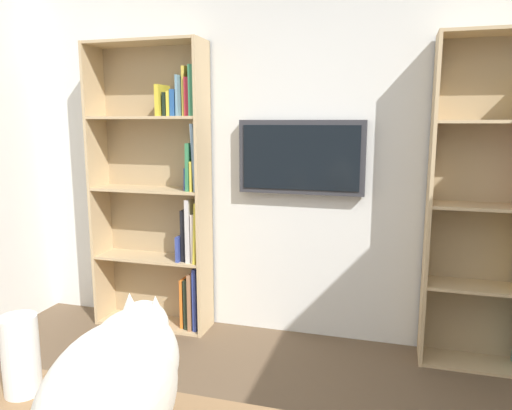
{
  "coord_description": "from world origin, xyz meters",
  "views": [
    {
      "loc": [
        -0.58,
        1.17,
        1.57
      ],
      "look_at": [
        0.1,
        -1.17,
        1.15
      ],
      "focal_mm": 33.8,
      "sensor_mm": 36.0,
      "label": 1
    }
  ],
  "objects_px": {
    "bookshelf_right": "(164,193)",
    "wall_mounted_tv": "(301,157)",
    "cat": "(118,386)",
    "paper_towel_roll": "(21,355)",
    "bookshelf_left": "(509,211)"
  },
  "relations": [
    {
      "from": "wall_mounted_tv",
      "to": "cat",
      "type": "xyz_separation_m",
      "value": [
        -0.01,
        2.38,
        -0.38
      ]
    },
    {
      "from": "bookshelf_right",
      "to": "wall_mounted_tv",
      "type": "height_order",
      "value": "bookshelf_right"
    },
    {
      "from": "wall_mounted_tv",
      "to": "paper_towel_roll",
      "type": "height_order",
      "value": "wall_mounted_tv"
    },
    {
      "from": "bookshelf_right",
      "to": "cat",
      "type": "relative_size",
      "value": 3.64
    },
    {
      "from": "bookshelf_right",
      "to": "paper_towel_roll",
      "type": "relative_size",
      "value": 8.6
    },
    {
      "from": "bookshelf_right",
      "to": "wall_mounted_tv",
      "type": "distance_m",
      "value": 1.06
    },
    {
      "from": "wall_mounted_tv",
      "to": "bookshelf_left",
      "type": "bearing_deg",
      "value": 176.46
    },
    {
      "from": "bookshelf_left",
      "to": "bookshelf_right",
      "type": "bearing_deg",
      "value": -0.07
    },
    {
      "from": "bookshelf_left",
      "to": "paper_towel_roll",
      "type": "height_order",
      "value": "bookshelf_left"
    },
    {
      "from": "paper_towel_roll",
      "to": "bookshelf_right",
      "type": "bearing_deg",
      "value": -74.62
    },
    {
      "from": "bookshelf_left",
      "to": "wall_mounted_tv",
      "type": "relative_size",
      "value": 2.36
    },
    {
      "from": "wall_mounted_tv",
      "to": "cat",
      "type": "height_order",
      "value": "wall_mounted_tv"
    },
    {
      "from": "bookshelf_left",
      "to": "bookshelf_right",
      "type": "distance_m",
      "value": 2.34
    },
    {
      "from": "wall_mounted_tv",
      "to": "bookshelf_right",
      "type": "bearing_deg",
      "value": 4.43
    },
    {
      "from": "cat",
      "to": "paper_towel_roll",
      "type": "bearing_deg",
      "value": -21.34
    }
  ]
}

